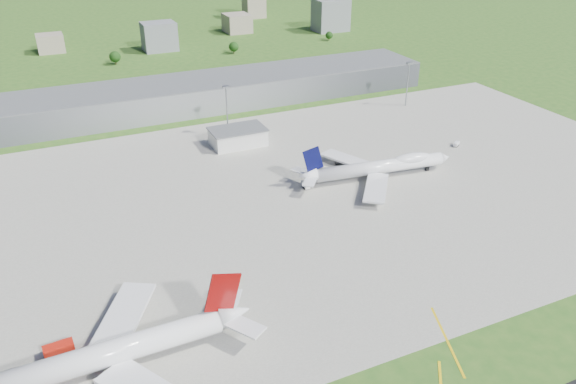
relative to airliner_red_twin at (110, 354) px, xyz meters
name	(u,v)px	position (x,y,z in m)	size (l,w,h in m)	color
ground	(191,116)	(70.91, 178.44, -5.77)	(1400.00, 1400.00, 0.00)	#2A581B
apron	(288,197)	(80.91, 68.44, -5.73)	(360.00, 190.00, 0.08)	gray
terminal	(183,96)	(70.91, 193.44, 1.73)	(300.00, 42.00, 15.00)	gray
ops_building	(238,137)	(80.91, 128.44, -1.77)	(26.00, 16.00, 8.00)	silver
mast_center	(227,102)	(80.91, 143.44, 11.94)	(3.50, 2.00, 25.90)	gray
mast_east	(408,76)	(190.91, 143.44, 11.94)	(3.50, 2.00, 25.90)	gray
airliner_red_twin	(110,354)	(0.00, 0.00, 0.00)	(78.84, 61.57, 21.67)	white
airliner_blue_quad	(380,167)	(124.32, 68.00, -0.58)	(71.60, 55.81, 18.70)	white
fire_truck	(59,350)	(-11.96, 11.99, -4.05)	(7.94, 3.55, 3.45)	#B6190D
tug_yellow	(231,280)	(40.24, 23.14, -4.80)	(4.37, 3.45, 1.88)	yellow
van_white_near	(306,185)	(90.84, 72.51, -4.48)	(2.57, 5.15, 2.56)	silver
van_white_far	(456,144)	(178.09, 82.11, -4.69)	(4.33, 3.70, 2.11)	white
bldg_cw	(50,43)	(10.91, 368.44, 1.23)	(20.00, 18.00, 14.00)	gray
bldg_c	(159,37)	(90.91, 338.44, 5.23)	(26.00, 20.00, 22.00)	slate
bldg_ce	(237,23)	(170.91, 378.44, 2.23)	(22.00, 24.00, 16.00)	gray
bldg_e	(331,15)	(250.91, 348.44, 8.23)	(30.00, 22.00, 28.00)	slate
tree_c	(115,57)	(50.91, 308.44, 0.07)	(8.10, 8.10, 9.90)	#382314
tree_e	(234,47)	(140.91, 303.44, -0.26)	(7.65, 7.65, 9.35)	#382314
tree_far_e	(329,35)	(230.91, 313.44, -1.24)	(6.30, 6.30, 7.70)	#382314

